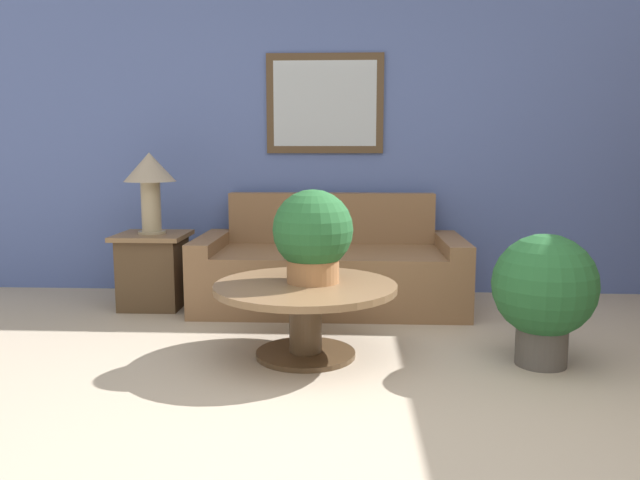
% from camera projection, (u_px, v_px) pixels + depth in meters
% --- Properties ---
extents(ground_plane, '(20.00, 20.00, 0.00)m').
position_uv_depth(ground_plane, '(385.00, 460.00, 2.48)').
color(ground_plane, tan).
extents(wall_back, '(7.84, 0.09, 2.60)m').
position_uv_depth(wall_back, '(367.00, 140.00, 5.27)').
color(wall_back, '#5166A8').
rests_on(wall_back, ground_plane).
extents(couch_main, '(2.06, 0.94, 0.87)m').
position_uv_depth(couch_main, '(330.00, 270.00, 4.89)').
color(couch_main, brown).
rests_on(couch_main, ground_plane).
extents(coffee_table, '(1.08, 1.08, 0.44)m').
position_uv_depth(coffee_table, '(305.00, 304.00, 3.68)').
color(coffee_table, '#4C3823').
rests_on(coffee_table, ground_plane).
extents(side_table, '(0.53, 0.53, 0.58)m').
position_uv_depth(side_table, '(154.00, 269.00, 4.87)').
color(side_table, '#4C3823').
rests_on(side_table, ground_plane).
extents(table_lamp, '(0.39, 0.39, 0.62)m').
position_uv_depth(table_lamp, '(150.00, 176.00, 4.76)').
color(table_lamp, tan).
rests_on(table_lamp, side_table).
extents(potted_plant_on_table, '(0.48, 0.48, 0.55)m').
position_uv_depth(potted_plant_on_table, '(313.00, 234.00, 3.67)').
color(potted_plant_on_table, '#9E6B42').
rests_on(potted_plant_on_table, coffee_table).
extents(potted_plant_floor, '(0.59, 0.59, 0.76)m').
position_uv_depth(potted_plant_floor, '(544.00, 291.00, 3.52)').
color(potted_plant_floor, '#4C4742').
rests_on(potted_plant_floor, ground_plane).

